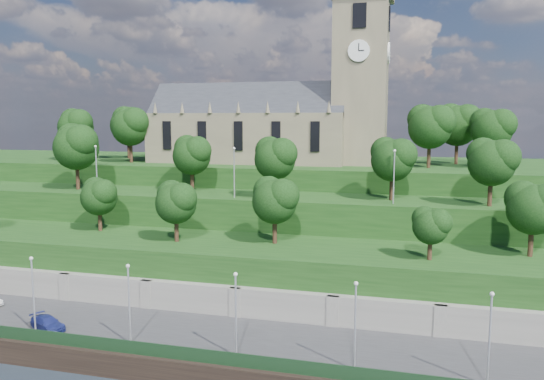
# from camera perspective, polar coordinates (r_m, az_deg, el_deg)

# --- Properties ---
(ground) EXTENTS (320.00, 320.00, 0.00)m
(ground) POSITION_cam_1_polar(r_m,az_deg,el_deg) (49.18, -14.25, -19.23)
(ground) COLOR black
(ground) RESTS_ON ground
(promenade) EXTENTS (160.00, 12.00, 2.00)m
(promenade) POSITION_cam_1_polar(r_m,az_deg,el_deg) (53.57, -11.07, -15.64)
(promenade) COLOR #2D2D30
(promenade) RESTS_ON ground
(quay_wall) EXTENTS (160.00, 0.50, 2.20)m
(quay_wall) POSITION_cam_1_polar(r_m,az_deg,el_deg) (48.66, -14.32, -18.10)
(quay_wall) COLOR black
(quay_wall) RESTS_ON ground
(fence) EXTENTS (160.00, 0.10, 1.20)m
(fence) POSITION_cam_1_polar(r_m,az_deg,el_deg) (48.55, -13.99, -16.20)
(fence) COLOR #17341B
(fence) RESTS_ON promenade
(retaining_wall) EXTENTS (160.00, 2.10, 5.00)m
(retaining_wall) POSITION_cam_1_polar(r_m,az_deg,el_deg) (58.07, -8.51, -12.12)
(retaining_wall) COLOR slate
(retaining_wall) RESTS_ON ground
(embankment_lower) EXTENTS (160.00, 12.00, 8.00)m
(embankment_lower) POSITION_cam_1_polar(r_m,az_deg,el_deg) (62.91, -6.35, -9.09)
(embankment_lower) COLOR #163712
(embankment_lower) RESTS_ON ground
(embankment_upper) EXTENTS (160.00, 10.00, 12.00)m
(embankment_upper) POSITION_cam_1_polar(r_m,az_deg,el_deg) (72.44, -3.25, -5.18)
(embankment_upper) COLOR #163712
(embankment_upper) RESTS_ON ground
(hilltop) EXTENTS (160.00, 32.00, 15.00)m
(hilltop) POSITION_cam_1_polar(r_m,az_deg,el_deg) (92.00, 0.76, -1.48)
(hilltop) COLOR #163712
(hilltop) RESTS_ON ground
(church) EXTENTS (38.60, 12.35, 27.60)m
(church) POSITION_cam_1_polar(r_m,az_deg,el_deg) (86.77, 0.64, 7.93)
(church) COLOR brown
(church) RESTS_ON hilltop
(trees_lower) EXTENTS (69.68, 8.51, 7.77)m
(trees_lower) POSITION_cam_1_polar(r_m,az_deg,el_deg) (59.66, -1.18, -1.28)
(trees_lower) COLOR black
(trees_lower) RESTS_ON embankment_lower
(trees_upper) EXTENTS (61.74, 8.31, 9.50)m
(trees_upper) POSITION_cam_1_polar(r_m,az_deg,el_deg) (69.65, -2.66, 4.04)
(trees_upper) COLOR black
(trees_upper) RESTS_ON embankment_upper
(trees_hilltop) EXTENTS (73.63, 16.25, 9.55)m
(trees_hilltop) POSITION_cam_1_polar(r_m,az_deg,el_deg) (85.45, 0.20, 7.08)
(trees_hilltop) COLOR black
(trees_hilltop) RESTS_ON hilltop
(lamp_posts_promenade) EXTENTS (60.36, 0.36, 7.37)m
(lamp_posts_promenade) POSITION_cam_1_polar(r_m,az_deg,el_deg) (49.70, -15.13, -11.12)
(lamp_posts_promenade) COLOR #B2B2B7
(lamp_posts_promenade) RESTS_ON promenade
(lamp_posts_upper) EXTENTS (40.36, 0.36, 6.52)m
(lamp_posts_upper) POSITION_cam_1_polar(r_m,az_deg,el_deg) (68.08, -4.09, 2.38)
(lamp_posts_upper) COLOR #B2B2B7
(lamp_posts_upper) RESTS_ON embankment_upper
(car_right) EXTENTS (4.59, 3.30, 1.23)m
(car_right) POSITION_cam_1_polar(r_m,az_deg,el_deg) (56.66, -22.99, -13.04)
(car_right) COLOR navy
(car_right) RESTS_ON promenade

